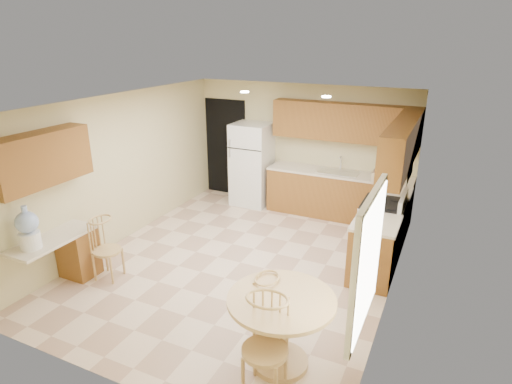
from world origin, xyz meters
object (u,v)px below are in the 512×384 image
at_px(dining_table, 281,322).
at_px(chair_table_a, 267,309).
at_px(refrigerator, 252,164).
at_px(chair_table_b, 261,345).
at_px(stove, 381,229).
at_px(water_crock, 28,229).
at_px(chair_desk, 102,245).

distance_m(dining_table, chair_table_a, 0.29).
relative_size(refrigerator, dining_table, 1.51).
bearing_deg(chair_table_a, chair_table_b, 20.32).
xyz_separation_m(stove, chair_table_b, (-0.52, -3.48, 0.17)).
bearing_deg(water_crock, dining_table, 3.99).
xyz_separation_m(chair_table_a, water_crock, (-3.17, -0.40, 0.51)).
distance_m(chair_table_b, water_crock, 3.43).
xyz_separation_m(dining_table, chair_desk, (-2.95, 0.50, 0.01)).
xyz_separation_m(refrigerator, water_crock, (-1.05, -4.42, 0.18)).
distance_m(refrigerator, stove, 3.15).
bearing_deg(stove, refrigerator, 157.01).
height_order(dining_table, water_crock, water_crock).
height_order(dining_table, chair_table_a, chair_table_a).
bearing_deg(dining_table, chair_desk, 170.43).
bearing_deg(dining_table, refrigerator, 119.31).
bearing_deg(water_crock, chair_desk, 58.50).
bearing_deg(stove, chair_desk, -144.62).
xyz_separation_m(chair_table_b, chair_desk, (-2.95, 1.01, -0.08)).
xyz_separation_m(stove, chair_table_a, (-0.76, -2.80, 0.06)).
bearing_deg(chair_desk, chair_table_b, 63.30).
relative_size(chair_table_b, chair_desk, 1.14).
bearing_deg(refrigerator, dining_table, -60.69).
xyz_separation_m(refrigerator, chair_table_a, (2.12, -4.02, -0.33)).
relative_size(refrigerator, chair_desk, 1.85).
xyz_separation_m(chair_desk, water_crock, (-0.45, -0.73, 0.47)).
distance_m(dining_table, chair_table_b, 0.52).
height_order(refrigerator, dining_table, refrigerator).
xyz_separation_m(refrigerator, dining_table, (2.35, -4.19, -0.31)).
distance_m(refrigerator, water_crock, 4.55).
bearing_deg(dining_table, stove, 79.96).
relative_size(chair_desk, water_crock, 1.57).
height_order(refrigerator, chair_desk, refrigerator).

